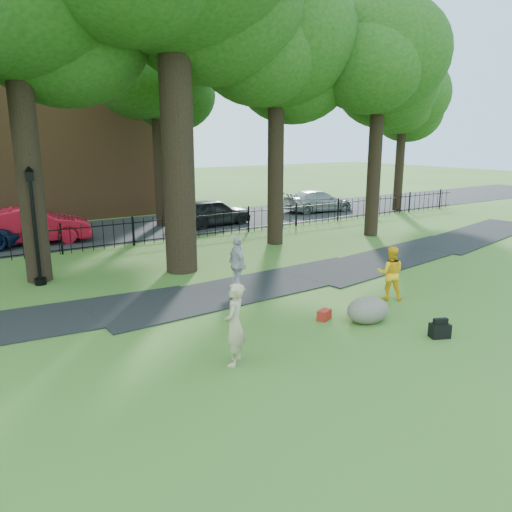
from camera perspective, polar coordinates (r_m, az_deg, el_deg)
ground at (r=12.40m, az=5.50°, el=-8.83°), size 120.00×120.00×0.00m
footpath at (r=15.94m, az=-0.44°, el=-3.63°), size 36.07×3.85×0.03m
street at (r=26.36m, az=-16.73°, el=2.70°), size 80.00×7.00×0.02m
iron_fence at (r=22.50m, az=-13.88°, el=2.65°), size 44.00×0.04×1.20m
tree_row at (r=19.27m, az=-9.75°, el=23.68°), size 26.82×7.96×12.42m
woman at (r=10.49m, az=-2.48°, el=-7.82°), size 0.76×0.76×1.78m
man at (r=15.15m, az=15.10°, el=-1.89°), size 0.98×0.97×1.59m
pedestrian at (r=15.36m, az=-2.12°, el=-0.94°), size 0.51×1.05×1.73m
boulder at (r=13.37m, az=12.67°, el=-5.81°), size 1.46×1.30×0.70m
lamppost at (r=17.31m, az=-23.95°, el=2.94°), size 0.38×0.38×3.81m
backpack at (r=12.85m, az=20.26°, el=-8.00°), size 0.53×0.45×0.34m
red_bag at (r=13.31m, az=7.80°, el=-6.69°), size 0.45×0.38×0.27m
red_sedan at (r=24.37m, az=-24.19°, el=3.18°), size 5.15×2.47×1.63m
grey_car at (r=26.92m, az=-5.01°, el=5.03°), size 4.41×2.02×1.47m
silver_car at (r=32.08m, az=7.11°, el=6.24°), size 4.84×2.46×1.34m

